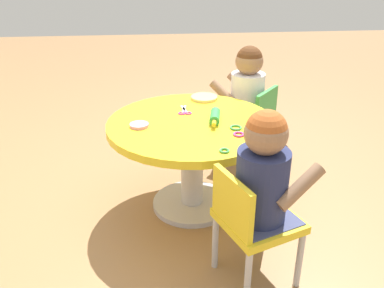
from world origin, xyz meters
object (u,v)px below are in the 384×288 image
seated_child_left (264,171)px  child_chair_right (250,122)px  craft_scissors (185,111)px  child_chair_left (252,221)px  seated_child_right (247,87)px  craft_table (192,143)px  rolling_pin (215,116)px

seated_child_left → child_chair_right: seated_child_left is taller
child_chair_right → craft_scissors: child_chair_right is taller
craft_scissors → child_chair_left: bearing=-163.2°
child_chair_right → seated_child_right: size_ratio=1.05×
craft_table → child_chair_right: size_ratio=1.64×
craft_scissors → craft_table: bearing=-168.6°
child_chair_left → seated_child_left: bearing=-68.7°
child_chair_right → seated_child_right: bearing=50.5°
craft_table → child_chair_right: child_chair_right is taller
seated_child_right → craft_scissors: bearing=129.4°
rolling_pin → craft_scissors: 0.20m
craft_table → child_chair_right: (0.46, -0.42, -0.08)m
child_chair_left → rolling_pin: 0.64m
child_chair_right → rolling_pin: 0.60m
seated_child_right → craft_scissors: seated_child_right is taller
seated_child_left → seated_child_right: same height
child_chair_left → craft_scissors: (0.73, 0.22, 0.21)m
craft_scissors → seated_child_right: bearing=-50.6°
craft_scissors → rolling_pin: bearing=-133.6°
child_chair_left → craft_scissors: size_ratio=3.98×
craft_table → child_chair_left: (-0.59, -0.19, -0.08)m
craft_table → child_chair_left: 0.63m
rolling_pin → craft_scissors: bearing=46.4°
seated_child_left → child_chair_left: bearing=111.3°
craft_table → child_chair_left: size_ratio=1.64×
seated_child_right → child_chair_right: bearing=-129.5°
child_chair_left → child_chair_right: same height
craft_table → child_chair_left: bearing=-161.9°
seated_child_left → craft_scissors: 0.76m
seated_child_right → rolling_pin: 0.55m
rolling_pin → child_chair_right: bearing=-33.5°
child_chair_left → seated_child_right: bearing=-10.5°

